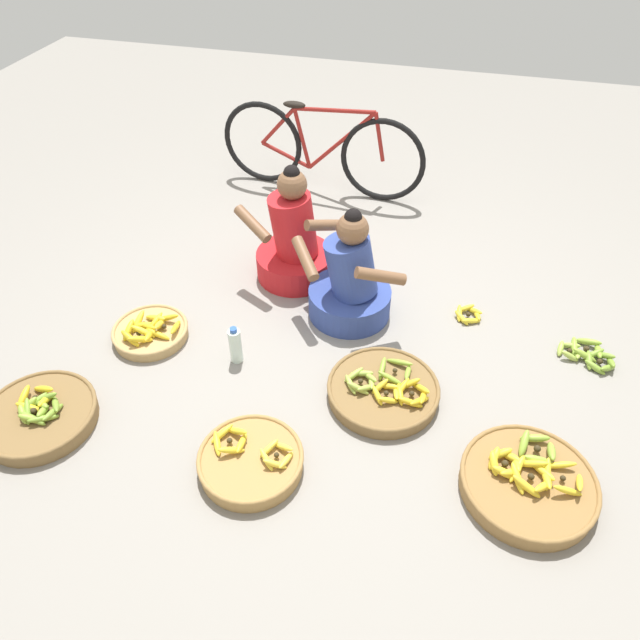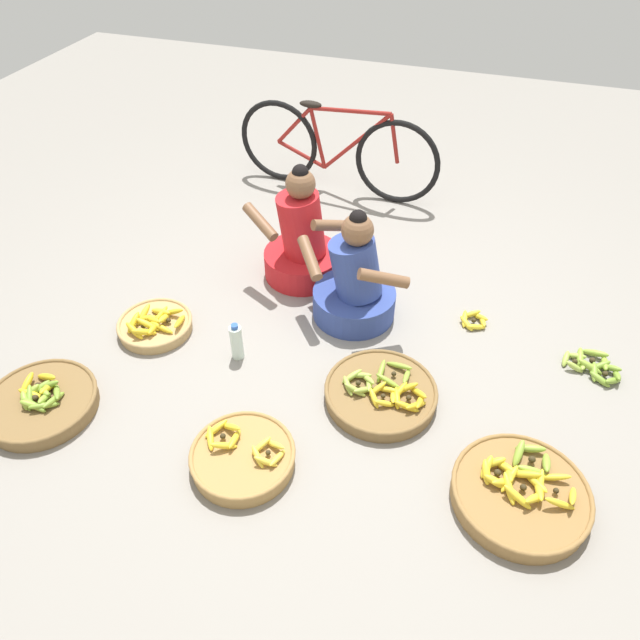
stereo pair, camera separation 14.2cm
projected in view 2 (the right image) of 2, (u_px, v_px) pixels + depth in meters
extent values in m
plane|color=gray|center=(330.00, 342.00, 3.56)|extent=(10.00, 10.00, 0.00)
cylinder|color=#334793|center=(354.00, 303.00, 3.70)|extent=(0.52, 0.52, 0.18)
cylinder|color=#334793|center=(356.00, 268.00, 3.52)|extent=(0.35, 0.29, 0.41)
sphere|color=brown|center=(358.00, 230.00, 3.34)|extent=(0.19, 0.19, 0.19)
sphere|color=black|center=(358.00, 219.00, 3.29)|extent=(0.10, 0.10, 0.10)
cylinder|color=brown|center=(310.00, 258.00, 3.47)|extent=(0.24, 0.29, 0.16)
cylinder|color=brown|center=(384.00, 278.00, 3.33)|extent=(0.31, 0.19, 0.16)
cylinder|color=red|center=(302.00, 263.00, 4.02)|extent=(0.52, 0.52, 0.18)
cylinder|color=red|center=(301.00, 225.00, 3.81)|extent=(0.39, 0.36, 0.46)
sphere|color=brown|center=(300.00, 184.00, 3.62)|extent=(0.19, 0.19, 0.19)
sphere|color=black|center=(300.00, 173.00, 3.56)|extent=(0.10, 0.10, 0.10)
cylinder|color=brown|center=(260.00, 222.00, 3.69)|extent=(0.30, 0.22, 0.16)
cylinder|color=brown|center=(334.00, 225.00, 3.66)|extent=(0.27, 0.27, 0.16)
torus|color=black|center=(279.00, 141.00, 4.86)|extent=(0.69, 0.09, 0.68)
torus|color=black|center=(397.00, 163.00, 4.58)|extent=(0.69, 0.09, 0.68)
cylinder|color=maroon|center=(356.00, 142.00, 4.60)|extent=(0.55, 0.07, 0.55)
cylinder|color=maroon|center=(318.00, 138.00, 4.71)|extent=(0.15, 0.04, 0.49)
cylinder|color=maroon|center=(350.00, 111.00, 4.46)|extent=(0.65, 0.08, 0.08)
cylinder|color=maroon|center=(302.00, 154.00, 4.85)|extent=(0.42, 0.06, 0.18)
cylinder|color=maroon|center=(294.00, 125.00, 4.71)|extent=(0.32, 0.05, 0.35)
cylinder|color=maroon|center=(394.00, 139.00, 4.46)|extent=(0.11, 0.04, 0.38)
ellipsoid|color=black|center=(311.00, 104.00, 4.54)|extent=(0.18, 0.08, 0.05)
cylinder|color=tan|center=(156.00, 326.00, 3.62)|extent=(0.44, 0.44, 0.06)
torus|color=tan|center=(155.00, 322.00, 3.60)|extent=(0.46, 0.46, 0.02)
ellipsoid|color=gold|center=(180.00, 321.00, 3.57)|extent=(0.06, 0.17, 0.07)
ellipsoid|color=gold|center=(172.00, 312.00, 3.63)|extent=(0.16, 0.06, 0.08)
ellipsoid|color=gold|center=(160.00, 316.00, 3.60)|extent=(0.07, 0.17, 0.08)
ellipsoid|color=gold|center=(162.00, 328.00, 3.53)|extent=(0.17, 0.05, 0.06)
sphere|color=#382D19|center=(168.00, 320.00, 3.58)|extent=(0.03, 0.03, 0.03)
ellipsoid|color=yellow|center=(164.00, 318.00, 3.57)|extent=(0.07, 0.16, 0.10)
ellipsoid|color=yellow|center=(161.00, 312.00, 3.63)|extent=(0.16, 0.07, 0.07)
ellipsoid|color=yellow|center=(144.00, 314.00, 3.60)|extent=(0.05, 0.16, 0.10)
ellipsoid|color=yellow|center=(148.00, 325.00, 3.53)|extent=(0.16, 0.05, 0.10)
sphere|color=#382D19|center=(153.00, 318.00, 3.59)|extent=(0.03, 0.03, 0.03)
ellipsoid|color=gold|center=(154.00, 327.00, 3.53)|extent=(0.06, 0.16, 0.06)
ellipsoid|color=gold|center=(152.00, 320.00, 3.58)|extent=(0.16, 0.09, 0.08)
ellipsoid|color=gold|center=(145.00, 319.00, 3.59)|extent=(0.16, 0.09, 0.06)
ellipsoid|color=gold|center=(134.00, 323.00, 3.55)|extent=(0.04, 0.15, 0.09)
ellipsoid|color=gold|center=(134.00, 331.00, 3.50)|extent=(0.16, 0.09, 0.09)
ellipsoid|color=gold|center=(144.00, 332.00, 3.49)|extent=(0.15, 0.12, 0.09)
sphere|color=#382D19|center=(143.00, 326.00, 3.54)|extent=(0.04, 0.04, 0.04)
cylinder|color=brown|center=(42.00, 404.00, 3.15)|extent=(0.58, 0.58, 0.08)
torus|color=brown|center=(40.00, 399.00, 3.12)|extent=(0.60, 0.60, 0.02)
ellipsoid|color=olive|center=(54.00, 400.00, 3.08)|extent=(0.05, 0.16, 0.07)
ellipsoid|color=olive|center=(57.00, 392.00, 3.12)|extent=(0.13, 0.14, 0.07)
ellipsoid|color=olive|center=(47.00, 386.00, 3.15)|extent=(0.15, 0.08, 0.09)
ellipsoid|color=olive|center=(38.00, 390.00, 3.14)|extent=(0.10, 0.15, 0.06)
ellipsoid|color=olive|center=(30.00, 398.00, 3.09)|extent=(0.11, 0.15, 0.09)
ellipsoid|color=olive|center=(34.00, 405.00, 3.06)|extent=(0.16, 0.05, 0.07)
ellipsoid|color=olive|center=(44.00, 406.00, 3.06)|extent=(0.14, 0.12, 0.06)
sphere|color=#382D19|center=(44.00, 396.00, 3.10)|extent=(0.03, 0.03, 0.03)
ellipsoid|color=gold|center=(49.00, 387.00, 3.14)|extent=(0.05, 0.15, 0.08)
ellipsoid|color=gold|center=(47.00, 377.00, 3.20)|extent=(0.15, 0.05, 0.08)
ellipsoid|color=gold|center=(27.00, 384.00, 3.16)|extent=(0.06, 0.15, 0.07)
ellipsoid|color=gold|center=(31.00, 394.00, 3.11)|extent=(0.15, 0.05, 0.08)
sphere|color=#382D19|center=(38.00, 385.00, 3.16)|extent=(0.03, 0.03, 0.03)
ellipsoid|color=#8CAD38|center=(44.00, 398.00, 3.09)|extent=(0.06, 0.12, 0.07)
ellipsoid|color=#8CAD38|center=(44.00, 392.00, 3.12)|extent=(0.12, 0.08, 0.07)
ellipsoid|color=#8CAD38|center=(31.00, 392.00, 3.12)|extent=(0.09, 0.12, 0.08)
ellipsoid|color=#8CAD38|center=(25.00, 401.00, 3.07)|extent=(0.11, 0.11, 0.08)
ellipsoid|color=#8CAD38|center=(31.00, 405.00, 3.05)|extent=(0.12, 0.06, 0.08)
sphere|color=#382D19|center=(35.00, 398.00, 3.09)|extent=(0.03, 0.03, 0.03)
cylinder|color=#A87F47|center=(243.00, 458.00, 2.89)|extent=(0.51, 0.51, 0.08)
torus|color=#A87F47|center=(242.00, 453.00, 2.86)|extent=(0.52, 0.52, 0.02)
ellipsoid|color=yellow|center=(277.00, 458.00, 2.82)|extent=(0.06, 0.13, 0.05)
ellipsoid|color=yellow|center=(275.00, 445.00, 2.87)|extent=(0.13, 0.07, 0.07)
ellipsoid|color=yellow|center=(261.00, 446.00, 2.87)|extent=(0.09, 0.12, 0.06)
ellipsoid|color=yellow|center=(258.00, 457.00, 2.81)|extent=(0.11, 0.11, 0.07)
ellipsoid|color=yellow|center=(266.00, 461.00, 2.79)|extent=(0.13, 0.05, 0.08)
sphere|color=#382D19|center=(268.00, 453.00, 2.84)|extent=(0.03, 0.03, 0.03)
ellipsoid|color=yellow|center=(235.00, 439.00, 2.90)|extent=(0.04, 0.14, 0.06)
ellipsoid|color=yellow|center=(231.00, 427.00, 2.94)|extent=(0.14, 0.07, 0.09)
ellipsoid|color=yellow|center=(216.00, 429.00, 2.94)|extent=(0.10, 0.14, 0.06)
ellipsoid|color=yellow|center=(210.00, 438.00, 2.90)|extent=(0.10, 0.14, 0.06)
ellipsoid|color=yellow|center=(224.00, 446.00, 2.86)|extent=(0.14, 0.10, 0.08)
sphere|color=#382D19|center=(223.00, 436.00, 2.91)|extent=(0.03, 0.03, 0.03)
cylinder|color=brown|center=(381.00, 394.00, 3.21)|extent=(0.61, 0.61, 0.07)
torus|color=brown|center=(381.00, 390.00, 3.18)|extent=(0.62, 0.62, 0.02)
ellipsoid|color=gold|center=(420.00, 401.00, 3.09)|extent=(0.05, 0.14, 0.07)
ellipsoid|color=gold|center=(418.00, 393.00, 3.12)|extent=(0.13, 0.12, 0.08)
ellipsoid|color=gold|center=(406.00, 388.00, 3.15)|extent=(0.14, 0.09, 0.09)
ellipsoid|color=gold|center=(399.00, 391.00, 3.13)|extent=(0.09, 0.14, 0.07)
ellipsoid|color=gold|center=(397.00, 398.00, 3.11)|extent=(0.07, 0.15, 0.06)
ellipsoid|color=gold|center=(407.00, 406.00, 3.06)|extent=(0.14, 0.04, 0.07)
ellipsoid|color=gold|center=(416.00, 405.00, 3.06)|extent=(0.12, 0.13, 0.07)
sphere|color=#382D19|center=(409.00, 398.00, 3.10)|extent=(0.03, 0.03, 0.03)
ellipsoid|color=#8CAD38|center=(407.00, 376.00, 3.22)|extent=(0.03, 0.16, 0.08)
ellipsoid|color=#8CAD38|center=(399.00, 366.00, 3.28)|extent=(0.16, 0.06, 0.06)
ellipsoid|color=#8CAD38|center=(381.00, 371.00, 3.25)|extent=(0.03, 0.16, 0.06)
ellipsoid|color=#8CAD38|center=(389.00, 382.00, 3.19)|extent=(0.16, 0.06, 0.08)
sphere|color=#382D19|center=(394.00, 374.00, 3.24)|extent=(0.03, 0.03, 0.03)
ellipsoid|color=#9EB747|center=(369.00, 384.00, 3.18)|extent=(0.06, 0.14, 0.06)
ellipsoid|color=#9EB747|center=(368.00, 379.00, 3.20)|extent=(0.12, 0.12, 0.07)
ellipsoid|color=#9EB747|center=(360.00, 375.00, 3.23)|extent=(0.14, 0.04, 0.06)
ellipsoid|color=#9EB747|center=(352.00, 376.00, 3.22)|extent=(0.11, 0.12, 0.06)
ellipsoid|color=#9EB747|center=(348.00, 386.00, 3.17)|extent=(0.10, 0.13, 0.05)
ellipsoid|color=#9EB747|center=(355.00, 390.00, 3.14)|extent=(0.13, 0.04, 0.08)
ellipsoid|color=#9EB747|center=(364.00, 390.00, 3.14)|extent=(0.12, 0.12, 0.07)
sphere|color=#382D19|center=(358.00, 383.00, 3.18)|extent=(0.03, 0.03, 0.03)
ellipsoid|color=yellow|center=(393.00, 397.00, 3.11)|extent=(0.05, 0.12, 0.06)
ellipsoid|color=yellow|center=(386.00, 389.00, 3.15)|extent=(0.12, 0.04, 0.06)
ellipsoid|color=yellow|center=(377.00, 389.00, 3.15)|extent=(0.10, 0.11, 0.08)
ellipsoid|color=yellow|center=(374.00, 398.00, 3.10)|extent=(0.10, 0.11, 0.07)
ellipsoid|color=yellow|center=(384.00, 403.00, 3.07)|extent=(0.12, 0.07, 0.07)
sphere|color=#382D19|center=(383.00, 396.00, 3.12)|extent=(0.03, 0.03, 0.03)
cylinder|color=olive|center=(520.00, 495.00, 2.73)|extent=(0.63, 0.63, 0.09)
torus|color=olive|center=(522.00, 490.00, 2.71)|extent=(0.64, 0.64, 0.02)
ellipsoid|color=yellow|center=(573.00, 496.00, 2.64)|extent=(0.06, 0.16, 0.09)
ellipsoid|color=yellow|center=(553.00, 477.00, 2.73)|extent=(0.16, 0.06, 0.07)
ellipsoid|color=yellow|center=(540.00, 486.00, 2.69)|extent=(0.03, 0.16, 0.09)
ellipsoid|color=yellow|center=(560.00, 504.00, 2.62)|extent=(0.16, 0.06, 0.09)
sphere|color=#382D19|center=(556.00, 491.00, 2.68)|extent=(0.03, 0.03, 0.03)
ellipsoid|color=#8CAD38|center=(546.00, 463.00, 2.78)|extent=(0.04, 0.15, 0.08)
ellipsoid|color=#8CAD38|center=(531.00, 449.00, 2.85)|extent=(0.15, 0.06, 0.06)
ellipsoid|color=#8CAD38|center=(519.00, 453.00, 2.82)|extent=(0.06, 0.15, 0.09)
ellipsoid|color=#8CAD38|center=(532.00, 471.00, 2.75)|extent=(0.15, 0.05, 0.06)
sphere|color=#382D19|center=(532.00, 459.00, 2.80)|extent=(0.03, 0.03, 0.03)
ellipsoid|color=yellow|center=(509.00, 474.00, 2.73)|extent=(0.05, 0.13, 0.08)
ellipsoid|color=yellow|center=(505.00, 467.00, 2.77)|extent=(0.12, 0.10, 0.07)
ellipsoid|color=yellow|center=(494.00, 463.00, 2.78)|extent=(0.13, 0.09, 0.08)
ellipsoid|color=yellow|center=(487.00, 467.00, 2.76)|extent=(0.07, 0.13, 0.08)
ellipsoid|color=yellow|center=(486.00, 472.00, 2.74)|extent=(0.07, 0.13, 0.08)
ellipsoid|color=yellow|center=(496.00, 482.00, 2.70)|extent=(0.13, 0.05, 0.08)
ellipsoid|color=yellow|center=(503.00, 482.00, 2.70)|extent=(0.13, 0.10, 0.07)
sphere|color=#382D19|center=(498.00, 473.00, 2.74)|extent=(0.03, 0.03, 0.03)
ellipsoid|color=yellow|center=(539.00, 489.00, 2.67)|extent=(0.05, 0.16, 0.08)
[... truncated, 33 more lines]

